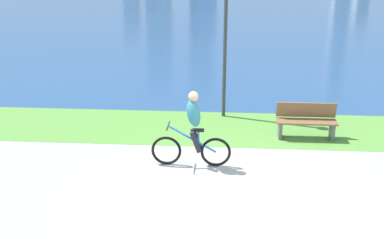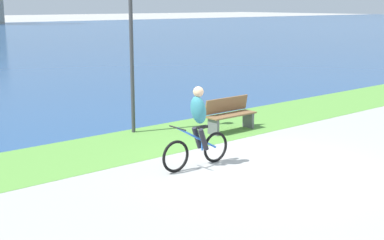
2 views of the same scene
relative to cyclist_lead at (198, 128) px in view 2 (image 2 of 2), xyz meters
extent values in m
plane|color=#9E9E99|center=(0.93, -0.95, -0.84)|extent=(300.00, 300.00, 0.00)
cube|color=#59933D|center=(0.93, 2.39, -0.84)|extent=(120.00, 2.64, 0.01)
torus|color=black|center=(-0.58, 0.00, -0.51)|extent=(0.67, 0.06, 0.67)
torus|color=black|center=(0.51, 0.00, -0.51)|extent=(0.67, 0.06, 0.67)
cylinder|color=blue|center=(-0.01, 0.00, -0.22)|extent=(1.06, 0.04, 0.62)
cylinder|color=blue|center=(0.13, 0.00, -0.27)|extent=(0.04, 0.04, 0.48)
cube|color=black|center=(0.13, 0.00, 0.00)|extent=(0.24, 0.10, 0.05)
cylinder|color=black|center=(-0.53, 0.00, 0.08)|extent=(0.03, 0.52, 0.03)
ellipsoid|color=teal|center=(0.02, 0.00, 0.38)|extent=(0.40, 0.36, 0.65)
sphere|color=#D8AD84|center=(0.02, 0.00, 0.76)|extent=(0.22, 0.22, 0.22)
cylinder|color=#26262D|center=(0.07, -0.10, -0.24)|extent=(0.27, 0.11, 0.49)
cylinder|color=#26262D|center=(0.07, 0.10, -0.24)|extent=(0.27, 0.11, 0.49)
cube|color=brown|center=(2.74, 1.82, -0.39)|extent=(1.50, 0.45, 0.04)
cube|color=brown|center=(2.74, 2.01, -0.14)|extent=(1.50, 0.11, 0.40)
cube|color=#595960|center=(3.39, 1.82, -0.62)|extent=(0.08, 0.37, 0.45)
cube|color=#595960|center=(2.09, 1.82, -0.62)|extent=(0.08, 0.37, 0.45)
cylinder|color=#38383D|center=(0.64, 3.39, 1.18)|extent=(0.10, 0.10, 4.04)
camera|label=1|loc=(0.70, -9.57, 3.66)|focal=44.35mm
camera|label=2|loc=(-6.85, -8.04, 2.52)|focal=48.94mm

